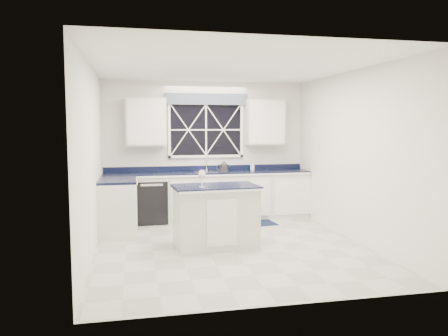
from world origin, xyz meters
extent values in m
plane|color=#B3B2AE|center=(0.00, 0.00, 0.00)|extent=(4.50, 4.50, 0.00)
cube|color=silver|center=(0.00, 2.25, 1.35)|extent=(4.00, 0.10, 2.70)
cube|color=silver|center=(0.00, 1.95, 0.45)|extent=(3.98, 0.60, 0.90)
cube|color=silver|center=(-1.70, 1.15, 0.45)|extent=(0.60, 1.00, 0.90)
cube|color=black|center=(0.00, 1.95, 0.92)|extent=(3.98, 0.64, 0.04)
cube|color=black|center=(-1.10, 1.95, 0.41)|extent=(0.60, 0.58, 0.82)
cube|color=black|center=(0.00, 2.22, 1.75)|extent=(1.40, 0.02, 1.00)
cube|color=slate|center=(0.00, 2.16, 2.35)|extent=(1.65, 0.04, 0.22)
cube|color=silver|center=(-1.18, 2.08, 1.90)|extent=(0.75, 0.34, 0.90)
cube|color=silver|center=(1.18, 2.08, 1.90)|extent=(0.75, 0.34, 0.90)
cylinder|color=silver|center=(0.00, 2.17, 0.96)|extent=(0.05, 0.05, 0.04)
cylinder|color=silver|center=(0.00, 2.17, 1.10)|extent=(0.02, 0.02, 0.28)
cylinder|color=silver|center=(0.00, 2.08, 1.23)|extent=(0.02, 0.18, 0.02)
cube|color=silver|center=(-0.22, 0.05, 0.45)|extent=(1.24, 0.78, 0.90)
cube|color=black|center=(-0.22, 0.05, 0.92)|extent=(1.31, 0.84, 0.04)
cube|color=#B8B8B3|center=(0.66, 1.35, 0.01)|extent=(1.17, 0.78, 0.01)
cube|color=#0F1A33|center=(0.66, 1.35, 0.02)|extent=(1.04, 0.65, 0.01)
cylinder|color=#2B2B2D|center=(0.31, 1.93, 1.01)|extent=(0.23, 0.23, 0.14)
cone|color=#2B2B2D|center=(0.31, 1.93, 1.11)|extent=(0.19, 0.19, 0.06)
torus|color=#2B2B2D|center=(0.22, 1.96, 1.02)|extent=(0.12, 0.06, 0.12)
cylinder|color=#2B2B2D|center=(0.40, 1.89, 1.03)|extent=(0.07, 0.04, 0.09)
cylinder|color=silver|center=(-0.45, -0.10, 0.94)|extent=(0.08, 0.08, 0.01)
cylinder|color=silver|center=(-0.45, -0.10, 1.01)|extent=(0.01, 0.01, 0.13)
ellipsoid|color=silver|center=(-0.45, -0.10, 1.12)|extent=(0.11, 0.11, 0.13)
cylinder|color=#E0C877|center=(-0.45, -0.10, 1.10)|extent=(0.09, 0.09, 0.06)
imported|color=silver|center=(0.93, 2.12, 1.02)|extent=(0.08, 0.09, 0.17)
camera|label=1|loc=(-1.44, -6.33, 1.83)|focal=35.00mm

